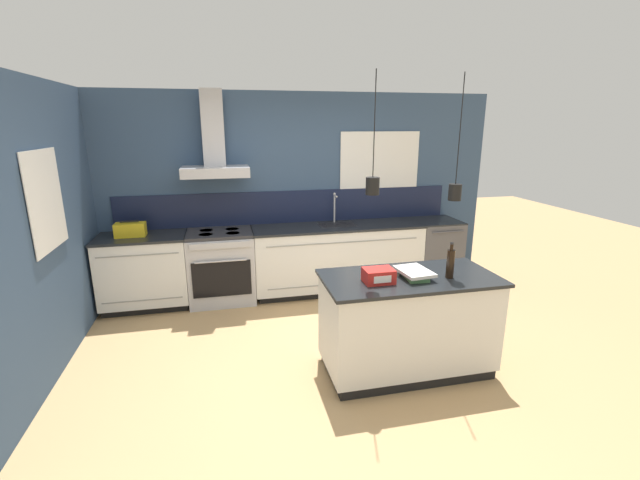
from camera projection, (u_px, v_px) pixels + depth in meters
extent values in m
plane|color=tan|center=(325.00, 359.00, 4.15)|extent=(16.00, 16.00, 0.00)
cube|color=#354C6B|center=(290.00, 193.00, 5.71)|extent=(5.60, 0.06, 2.60)
cube|color=#141C38|center=(290.00, 207.00, 5.72)|extent=(4.42, 0.02, 0.43)
cube|color=white|center=(380.00, 167.00, 5.85)|extent=(1.12, 0.01, 0.96)
cube|color=black|center=(379.00, 167.00, 5.86)|extent=(1.04, 0.01, 0.88)
cube|color=#B5B5BA|center=(216.00, 172.00, 5.17)|extent=(0.80, 0.46, 0.12)
cube|color=#B5B5BA|center=(213.00, 128.00, 5.12)|extent=(0.26, 0.20, 0.90)
cylinder|color=black|center=(375.00, 125.00, 3.29)|extent=(0.01, 0.01, 0.81)
cylinder|color=black|center=(373.00, 186.00, 3.42)|extent=(0.11, 0.11, 0.14)
sphere|color=#F9D18C|center=(373.00, 186.00, 3.42)|extent=(0.06, 0.06, 0.06)
cylinder|color=black|center=(460.00, 130.00, 3.50)|extent=(0.01, 0.01, 0.89)
cylinder|color=black|center=(455.00, 192.00, 3.64)|extent=(0.11, 0.11, 0.14)
sphere|color=#F9D18C|center=(455.00, 192.00, 3.64)|extent=(0.06, 0.06, 0.06)
cube|color=#354C6B|center=(51.00, 225.00, 3.94)|extent=(0.06, 3.80, 2.60)
cube|color=white|center=(46.00, 201.00, 3.74)|extent=(0.01, 0.76, 0.88)
cube|color=black|center=(45.00, 201.00, 3.74)|extent=(0.01, 0.68, 0.80)
cube|color=black|center=(149.00, 302.00, 5.35)|extent=(0.98, 0.56, 0.09)
cube|color=silver|center=(145.00, 269.00, 5.21)|extent=(1.01, 0.62, 0.79)
cube|color=gray|center=(138.00, 255.00, 4.84)|extent=(0.89, 0.01, 0.01)
cube|color=gray|center=(143.00, 300.00, 4.98)|extent=(0.89, 0.01, 0.01)
cube|color=black|center=(141.00, 237.00, 5.10)|extent=(1.03, 0.64, 0.03)
cube|color=black|center=(337.00, 286.00, 5.88)|extent=(2.16, 0.56, 0.09)
cube|color=silver|center=(337.00, 256.00, 5.73)|extent=(2.23, 0.62, 0.79)
cube|color=gray|center=(344.00, 242.00, 5.36)|extent=(1.96, 0.01, 0.01)
cube|color=gray|center=(344.00, 283.00, 5.51)|extent=(1.96, 0.01, 0.01)
cube|color=black|center=(338.00, 226.00, 5.62)|extent=(2.25, 0.64, 0.03)
cube|color=#262628|center=(337.00, 225.00, 5.67)|extent=(0.48, 0.34, 0.01)
cylinder|color=#B5B5BA|center=(334.00, 208.00, 5.74)|extent=(0.02, 0.02, 0.39)
sphere|color=#B5B5BA|center=(335.00, 194.00, 5.69)|extent=(0.03, 0.03, 0.03)
cylinder|color=#B5B5BA|center=(336.00, 196.00, 5.63)|extent=(0.02, 0.12, 0.02)
cube|color=#B5B5BA|center=(222.00, 268.00, 5.42)|extent=(0.81, 0.62, 0.87)
cube|color=black|center=(222.00, 279.00, 5.13)|extent=(0.69, 0.02, 0.44)
cylinder|color=#B5B5BA|center=(221.00, 261.00, 5.04)|extent=(0.60, 0.02, 0.02)
cube|color=#B5B5BA|center=(220.00, 246.00, 5.01)|extent=(0.69, 0.02, 0.07)
cube|color=#2D2D30|center=(219.00, 233.00, 5.30)|extent=(0.81, 0.60, 0.04)
cylinder|color=black|center=(206.00, 230.00, 5.36)|extent=(0.17, 0.17, 0.00)
cylinder|color=black|center=(232.00, 229.00, 5.43)|extent=(0.17, 0.17, 0.00)
cylinder|color=black|center=(206.00, 235.00, 5.15)|extent=(0.17, 0.17, 0.00)
cylinder|color=black|center=(233.00, 233.00, 5.22)|extent=(0.17, 0.17, 0.00)
cube|color=#4C4C51|center=(434.00, 252.00, 6.05)|extent=(0.60, 0.62, 0.89)
cube|color=black|center=(436.00, 221.00, 5.93)|extent=(0.60, 0.62, 0.02)
cylinder|color=#4C4C51|center=(448.00, 232.00, 5.64)|extent=(0.45, 0.02, 0.02)
cube|color=black|center=(405.00, 364.00, 3.97)|extent=(1.43, 0.68, 0.09)
cube|color=silver|center=(407.00, 321.00, 3.85)|extent=(1.49, 0.71, 0.79)
cube|color=black|center=(410.00, 278.00, 3.74)|extent=(1.54, 0.76, 0.03)
cylinder|color=black|center=(450.00, 264.00, 3.68)|extent=(0.07, 0.07, 0.25)
cylinder|color=black|center=(452.00, 247.00, 3.64)|extent=(0.03, 0.03, 0.06)
cylinder|color=#262628|center=(452.00, 243.00, 3.63)|extent=(0.03, 0.03, 0.01)
cube|color=#4C7F4C|center=(415.00, 275.00, 3.70)|extent=(0.19, 0.28, 0.04)
cube|color=silver|center=(414.00, 271.00, 3.70)|extent=(0.28, 0.36, 0.03)
cube|color=red|center=(379.00, 276.00, 3.59)|extent=(0.25, 0.18, 0.12)
cube|color=white|center=(383.00, 279.00, 3.50)|extent=(0.15, 0.01, 0.06)
cube|color=gold|center=(130.00, 230.00, 5.05)|extent=(0.34, 0.18, 0.16)
cylinder|color=black|center=(129.00, 221.00, 5.02)|extent=(0.20, 0.02, 0.02)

